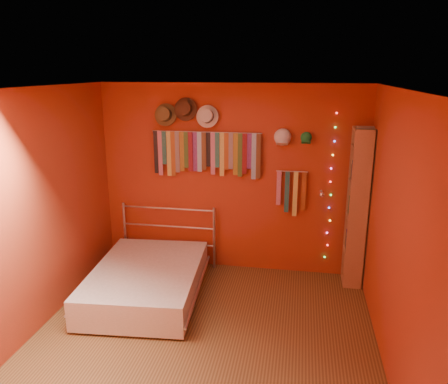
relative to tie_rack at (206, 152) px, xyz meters
The scene contains 16 objects.
ground 2.36m from the tie_rack, 79.17° to the right, with size 3.50×3.50×0.00m, color #53381C.
back_wall 0.50m from the tie_rack, 11.43° to the left, with size 3.50×0.02×2.50m, color maroon.
right_wall 2.70m from the tie_rack, 39.11° to the right, with size 0.02×3.50×2.50m, color maroon.
left_wall 2.24m from the tie_rack, 130.28° to the right, with size 0.02×3.50×2.50m, color maroon.
ceiling 1.93m from the tie_rack, 79.17° to the right, with size 3.50×3.50×0.02m, color white.
tie_rack is the anchor object (origin of this frame).
small_tie_rack 1.22m from the tie_rack, ahead, with size 0.40×0.03×0.60m.
fedora_olive 0.71m from the tie_rack, behind, with size 0.29×0.16×0.29m.
fedora_brown 0.61m from the tie_rack, behind, with size 0.30×0.16×0.30m.
fedora_white 0.47m from the tie_rack, 51.84° to the right, with size 0.29×0.16×0.28m.
cap_white 1.01m from the tie_rack, ahead, with size 0.20×0.25×0.20m.
cap_green 1.30m from the tie_rack, ahead, with size 0.16×0.20×0.16m.
fairy_lights 1.67m from the tie_rack, ahead, with size 0.06×0.02×1.92m.
reading_lamp 1.58m from the tie_rack, ahead, with size 0.06×0.26×0.08m.
bookshelf 2.08m from the tie_rack, ahead, with size 0.25×0.34×2.00m.
bed 1.79m from the tie_rack, 119.22° to the right, with size 1.45×1.86×0.87m.
Camera 1 is at (0.90, -3.80, 2.66)m, focal length 35.00 mm.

